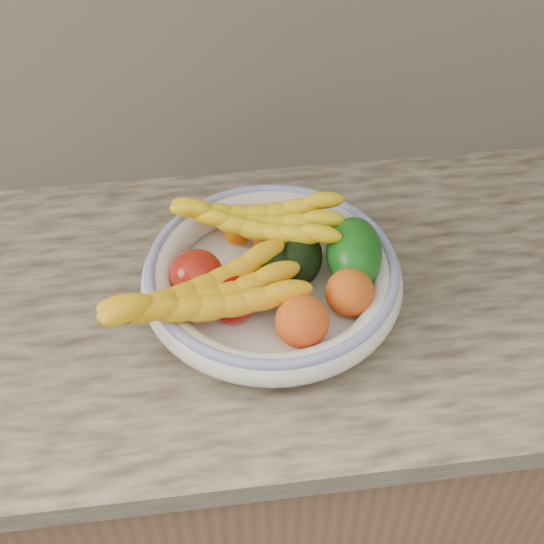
{
  "coord_description": "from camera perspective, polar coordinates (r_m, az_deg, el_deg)",
  "views": [
    {
      "loc": [
        -0.1,
        0.89,
        1.76
      ],
      "look_at": [
        0.0,
        1.66,
        0.96
      ],
      "focal_mm": 50.0,
      "sensor_mm": 36.0,
      "label": 1
    }
  ],
  "objects": [
    {
      "name": "clementine_back_mid",
      "position": [
        1.18,
        -0.06,
        2.36
      ],
      "size": [
        0.07,
        0.07,
        0.05
      ],
      "primitive_type": "ellipsoid",
      "rotation": [
        0.0,
        0.0,
        0.37
      ],
      "color": "#DF4E04",
      "rests_on": "fruit_bowl"
    },
    {
      "name": "peach_right",
      "position": [
        1.09,
        5.88,
        -1.56
      ],
      "size": [
        0.09,
        0.09,
        0.07
      ],
      "primitive_type": "ellipsoid",
      "rotation": [
        0.0,
        0.0,
        0.24
      ],
      "color": "orange",
      "rests_on": "fruit_bowl"
    },
    {
      "name": "tomato_near_left",
      "position": [
        1.08,
        -3.08,
        -1.99
      ],
      "size": [
        0.1,
        0.1,
        0.07
      ],
      "primitive_type": "ellipsoid",
      "rotation": [
        0.0,
        0.0,
        0.42
      ],
      "color": "#A30201",
      "rests_on": "fruit_bowl"
    },
    {
      "name": "fruit_bowl",
      "position": [
        1.13,
        0.0,
        -0.4
      ],
      "size": [
        0.39,
        0.39,
        0.08
      ],
      "color": "white",
      "rests_on": "kitchen_counter"
    },
    {
      "name": "kitchen_counter",
      "position": [
        1.53,
        -0.13,
        -12.35
      ],
      "size": [
        2.44,
        0.66,
        1.4
      ],
      "color": "brown",
      "rests_on": "ground"
    },
    {
      "name": "banana_bunch_front",
      "position": [
        1.05,
        -5.16,
        -2.18
      ],
      "size": [
        0.33,
        0.2,
        0.08
      ],
      "primitive_type": null,
      "rotation": [
        0.0,
        0.0,
        0.29
      ],
      "color": "yellow",
      "rests_on": "fruit_bowl"
    },
    {
      "name": "avocado_center",
      "position": [
        1.12,
        0.16,
        0.28
      ],
      "size": [
        0.06,
        0.09,
        0.06
      ],
      "primitive_type": "ellipsoid",
      "rotation": [
        0.0,
        0.0,
        0.01
      ],
      "color": "black",
      "rests_on": "fruit_bowl"
    },
    {
      "name": "banana_bunch_back",
      "position": [
        1.15,
        -1.16,
        3.65
      ],
      "size": [
        0.29,
        0.17,
        0.08
      ],
      "primitive_type": null,
      "rotation": [
        0.0,
        0.0,
        -0.23
      ],
      "color": "yellow",
      "rests_on": "fruit_bowl"
    },
    {
      "name": "tomato_left",
      "position": [
        1.12,
        -5.7,
        -0.18
      ],
      "size": [
        0.1,
        0.1,
        0.07
      ],
      "primitive_type": "ellipsoid",
      "rotation": [
        0.0,
        0.0,
        0.34
      ],
      "color": "#AB1C10",
      "rests_on": "fruit_bowl"
    },
    {
      "name": "avocado_right",
      "position": [
        1.13,
        2.04,
        0.95
      ],
      "size": [
        0.1,
        0.12,
        0.07
      ],
      "primitive_type": "ellipsoid",
      "rotation": [
        0.0,
        0.0,
        -0.36
      ],
      "color": "black",
      "rests_on": "fruit_bowl"
    },
    {
      "name": "clementine_back_right",
      "position": [
        1.19,
        0.92,
        3.05
      ],
      "size": [
        0.06,
        0.06,
        0.05
      ],
      "primitive_type": "ellipsoid",
      "rotation": [
        0.0,
        0.0,
        -0.12
      ],
      "color": "orange",
      "rests_on": "fruit_bowl"
    },
    {
      "name": "green_mango",
      "position": [
        1.13,
        6.18,
        1.45
      ],
      "size": [
        0.12,
        0.14,
        0.11
      ],
      "primitive_type": "ellipsoid",
      "rotation": [
        0.0,
        0.31,
        -0.11
      ],
      "color": "#105610",
      "rests_on": "fruit_bowl"
    },
    {
      "name": "peach_front",
      "position": [
        1.05,
        2.28,
        -3.73
      ],
      "size": [
        0.08,
        0.08,
        0.08
      ],
      "primitive_type": "ellipsoid",
      "rotation": [
        0.0,
        0.0,
        0.06
      ],
      "color": "orange",
      "rests_on": "fruit_bowl"
    },
    {
      "name": "clementine_back_left",
      "position": [
        1.19,
        -2.58,
        3.1
      ],
      "size": [
        0.06,
        0.06,
        0.04
      ],
      "primitive_type": "ellipsoid",
      "rotation": [
        0.0,
        0.0,
        -0.4
      ],
      "color": "orange",
      "rests_on": "fruit_bowl"
    }
  ]
}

